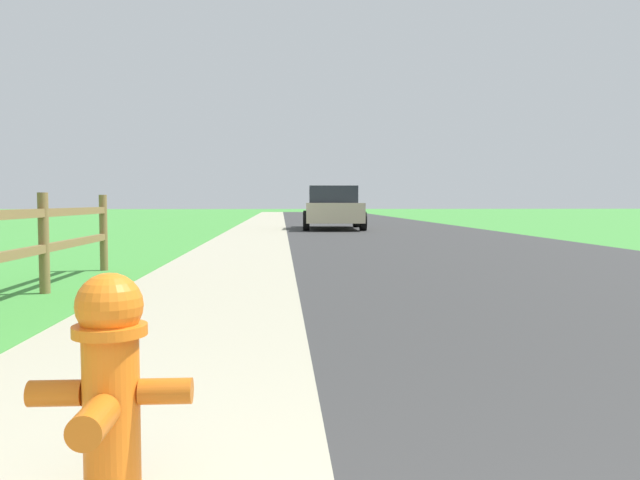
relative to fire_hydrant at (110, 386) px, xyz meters
name	(u,v)px	position (x,y,z in m)	size (l,w,h in m)	color
ground_plane	(286,226)	(0.74, 23.02, -0.40)	(120.00, 120.00, 0.00)	#42933B
road_asphalt	(366,224)	(4.24, 25.02, -0.39)	(7.00, 66.00, 0.01)	#343434
curb_concrete	(215,225)	(-2.26, 25.02, -0.39)	(6.00, 66.00, 0.01)	#A8A38A
grass_verge	(179,225)	(-3.76, 25.02, -0.39)	(5.00, 66.00, 0.00)	#42933B
fire_hydrant	(110,386)	(0.00, 0.00, 0.00)	(0.52, 0.42, 0.76)	orange
parked_suv_beige	(333,208)	(2.43, 20.75, 0.36)	(2.28, 4.78, 1.55)	#C6B793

